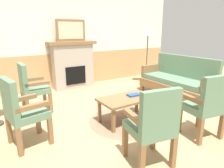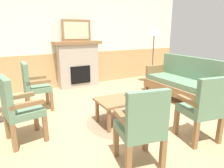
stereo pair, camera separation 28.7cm
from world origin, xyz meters
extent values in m
plane|color=tan|center=(0.00, 0.00, 0.00)|extent=(14.00, 14.00, 0.00)
cube|color=silver|center=(0.00, 2.60, 1.35)|extent=(7.20, 0.12, 2.70)
cube|color=tan|center=(0.00, 2.53, 0.47)|extent=(7.20, 0.02, 0.95)
cube|color=#A39989|center=(0.00, 2.35, 0.60)|extent=(1.10, 0.36, 1.20)
cube|color=black|center=(0.00, 2.16, 0.38)|extent=(0.56, 0.02, 0.48)
cube|color=brown|center=(0.00, 2.35, 1.24)|extent=(1.30, 0.44, 0.08)
cube|color=brown|center=(0.00, 2.35, 1.56)|extent=(0.80, 0.03, 0.56)
cube|color=beige|center=(0.00, 2.33, 1.56)|extent=(0.68, 0.01, 0.44)
cube|color=brown|center=(1.39, 1.01, 0.08)|extent=(0.08, 0.08, 0.16)
cube|color=brown|center=(1.39, -0.67, 0.08)|extent=(0.08, 0.08, 0.16)
cube|color=brown|center=(1.99, 1.01, 0.08)|extent=(0.08, 0.08, 0.16)
cube|color=brown|center=(1.99, -0.67, 0.08)|extent=(0.08, 0.08, 0.16)
cube|color=brown|center=(1.69, 0.17, 0.26)|extent=(0.70, 1.80, 0.20)
cube|color=#5B7F60|center=(1.69, 0.17, 0.42)|extent=(0.60, 1.70, 0.12)
cube|color=#5B7F60|center=(1.99, 0.17, 0.73)|extent=(0.10, 1.70, 0.50)
cube|color=brown|center=(1.69, 1.02, 0.53)|extent=(0.60, 0.10, 0.30)
cube|color=brown|center=(1.69, -0.68, 0.53)|extent=(0.60, 0.10, 0.30)
cube|color=brown|center=(-0.47, -0.42, 0.20)|extent=(0.05, 0.05, 0.40)
cube|color=brown|center=(0.37, -0.42, 0.20)|extent=(0.05, 0.05, 0.40)
cube|color=brown|center=(-0.47, 0.02, 0.20)|extent=(0.05, 0.05, 0.40)
cube|color=brown|center=(0.37, 0.02, 0.20)|extent=(0.05, 0.05, 0.40)
cube|color=brown|center=(-0.05, -0.20, 0.42)|extent=(0.96, 0.56, 0.04)
cylinder|color=#896B51|center=(-0.05, -0.20, 0.00)|extent=(1.34, 1.34, 0.01)
cube|color=navy|center=(0.12, -0.18, 0.46)|extent=(0.24, 0.15, 0.03)
cube|color=brown|center=(-1.47, 0.21, 0.20)|extent=(0.07, 0.07, 0.40)
cube|color=brown|center=(-1.40, -0.21, 0.20)|extent=(0.07, 0.07, 0.40)
cube|color=brown|center=(-1.88, 0.14, 0.20)|extent=(0.07, 0.07, 0.40)
cube|color=brown|center=(-1.81, -0.28, 0.20)|extent=(0.07, 0.07, 0.40)
cube|color=#5B7F60|center=(-1.64, -0.03, 0.45)|extent=(0.55, 0.55, 0.10)
cube|color=#5B7F60|center=(-1.83, -0.07, 0.74)|extent=(0.16, 0.49, 0.48)
cube|color=brown|center=(-1.67, 0.17, 0.62)|extent=(0.45, 0.14, 0.06)
cube|color=brown|center=(-1.60, -0.24, 0.62)|extent=(0.45, 0.14, 0.06)
cube|color=brown|center=(-1.08, 1.31, 0.20)|extent=(0.06, 0.06, 0.40)
cube|color=brown|center=(-1.07, 0.89, 0.20)|extent=(0.06, 0.06, 0.40)
cube|color=brown|center=(-1.50, 1.31, 0.20)|extent=(0.06, 0.06, 0.40)
cube|color=brown|center=(-1.49, 0.89, 0.20)|extent=(0.06, 0.06, 0.40)
cube|color=#5B7F60|center=(-1.28, 1.10, 0.45)|extent=(0.49, 0.49, 0.10)
cube|color=#5B7F60|center=(-1.48, 1.10, 0.74)|extent=(0.09, 0.48, 0.48)
cube|color=brown|center=(-1.29, 1.30, 0.62)|extent=(0.44, 0.08, 0.06)
cube|color=brown|center=(-1.28, 0.89, 0.62)|extent=(0.44, 0.08, 0.06)
cube|color=brown|center=(-0.67, -1.00, 0.20)|extent=(0.07, 0.07, 0.40)
cube|color=brown|center=(-0.26, -1.08, 0.20)|extent=(0.07, 0.07, 0.40)
cube|color=brown|center=(-0.75, -1.41, 0.20)|extent=(0.07, 0.07, 0.40)
cube|color=brown|center=(-0.34, -1.49, 0.20)|extent=(0.07, 0.07, 0.40)
cube|color=#5B7F60|center=(-0.51, -1.24, 0.45)|extent=(0.56, 0.56, 0.10)
cube|color=#5B7F60|center=(-0.55, -1.44, 0.74)|extent=(0.49, 0.17, 0.48)
cube|color=brown|center=(-0.71, -1.20, 0.62)|extent=(0.15, 0.45, 0.06)
cube|color=brown|center=(-0.31, -1.28, 0.62)|extent=(0.15, 0.45, 0.06)
cube|color=brown|center=(0.42, -0.96, 0.20)|extent=(0.07, 0.07, 0.40)
cube|color=brown|center=(0.83, -1.03, 0.20)|extent=(0.07, 0.07, 0.40)
cube|color=brown|center=(0.35, -1.37, 0.20)|extent=(0.07, 0.07, 0.40)
cube|color=brown|center=(0.76, -1.44, 0.20)|extent=(0.07, 0.07, 0.40)
cube|color=#5B7F60|center=(0.59, -1.20, 0.45)|extent=(0.55, 0.55, 0.10)
cube|color=#5B7F60|center=(0.55, -1.40, 0.74)|extent=(0.49, 0.16, 0.48)
cube|color=brown|center=(0.39, -1.17, 0.62)|extent=(0.14, 0.45, 0.06)
cube|color=brown|center=(0.79, -1.24, 0.62)|extent=(0.14, 0.45, 0.06)
cylinder|color=#332D28|center=(2.03, 1.57, 0.01)|extent=(0.24, 0.24, 0.03)
cylinder|color=#4C473D|center=(2.03, 1.57, 0.73)|extent=(0.03, 0.03, 1.40)
cone|color=silver|center=(2.03, 1.57, 1.55)|extent=(0.36, 0.36, 0.25)
camera|label=1|loc=(-2.03, -2.78, 1.57)|focal=31.74mm
camera|label=2|loc=(-1.79, -2.93, 1.57)|focal=31.74mm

